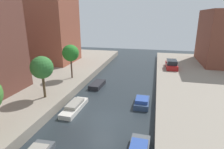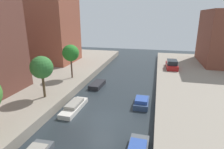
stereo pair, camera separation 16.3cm
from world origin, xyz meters
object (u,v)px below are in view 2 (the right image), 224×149
object	(u,v)px
moored_boat_left_4	(97,85)
parked_car	(172,65)
street_tree_2	(42,68)
street_tree_3	(71,53)
moored_boat_left_3	(74,107)
moored_boat_right_3	(142,102)

from	to	relation	value
moored_boat_left_4	parked_car	bearing A→B (deg)	40.59
street_tree_2	street_tree_3	bearing A→B (deg)	90.00
street_tree_3	moored_boat_left_3	size ratio (longest dim) A/B	1.06
parked_car	moored_boat_right_3	xyz separation A→B (m)	(-3.93, -13.59, -1.20)
moored_boat_left_3	moored_boat_right_3	distance (m)	7.48
moored_boat_left_3	moored_boat_right_3	world-z (taller)	moored_boat_right_3
street_tree_3	parked_car	bearing A→B (deg)	31.66
moored_boat_left_4	moored_boat_left_3	bearing A→B (deg)	-92.13
street_tree_2	street_tree_3	world-z (taller)	street_tree_3
parked_car	moored_boat_left_3	size ratio (longest dim) A/B	1.00
parked_car	moored_boat_left_4	world-z (taller)	parked_car
street_tree_3	moored_boat_left_4	size ratio (longest dim) A/B	1.42
street_tree_3	moored_boat_right_3	size ratio (longest dim) A/B	1.59
moored_boat_left_4	moored_boat_right_3	distance (m)	8.07
street_tree_3	moored_boat_left_4	distance (m)	5.84
moored_boat_right_3	moored_boat_left_4	bearing A→B (deg)	146.22
street_tree_2	moored_boat_right_3	world-z (taller)	street_tree_2
street_tree_3	moored_boat_left_3	world-z (taller)	street_tree_3
parked_car	moored_boat_left_4	xyz separation A→B (m)	(-10.63, -9.11, -1.31)
street_tree_2	moored_boat_left_4	xyz separation A→B (m)	(3.90, 6.92, -4.10)
moored_boat_left_4	moored_boat_right_3	xyz separation A→B (m)	(6.70, -4.48, 0.11)
street_tree_2	parked_car	distance (m)	21.81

